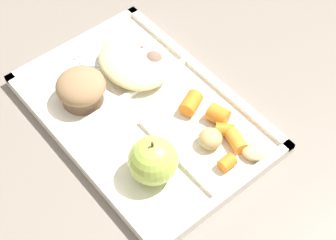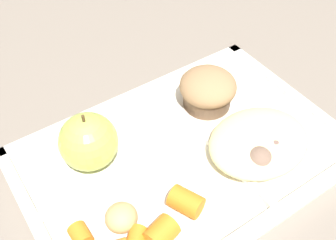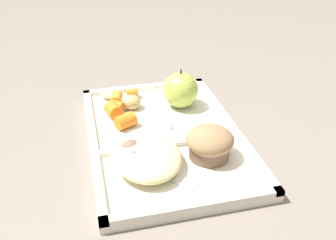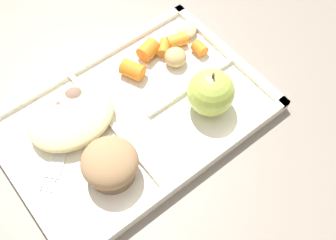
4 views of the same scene
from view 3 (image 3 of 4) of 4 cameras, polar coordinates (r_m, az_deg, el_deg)
The scene contains 17 objects.
ground at distance 0.69m, azimuth -0.59°, elevation -3.09°, with size 6.00×6.00×0.00m, color slate.
lunch_tray at distance 0.69m, azimuth -0.59°, elevation -2.55°, with size 0.39×0.26×0.02m.
green_apple at distance 0.76m, azimuth 1.89°, elevation 4.46°, with size 0.07×0.07×0.08m.
bran_muffin at distance 0.62m, azimuth 6.19°, elevation -3.40°, with size 0.08×0.08×0.05m.
carrot_slice_back at distance 0.81m, azimuth -5.32°, elevation 3.94°, with size 0.02×0.02×0.02m, color orange.
carrot_slice_small at distance 0.79m, azimuth -7.69°, elevation 3.15°, with size 0.02×0.02×0.03m, color orange.
carrot_slice_center at distance 0.71m, azimuth -6.31°, elevation -0.17°, with size 0.03×0.03×0.04m, color orange.
carrot_slice_diagonal at distance 0.74m, azimuth -8.07°, elevation 1.42°, with size 0.03×0.03×0.03m, color orange.
carrot_slice_edge at distance 0.77m, azimuth -7.55°, elevation 2.15°, with size 0.02×0.02×0.03m, color orange.
potato_chunk_wedge at distance 0.82m, azimuth -8.62°, elevation 3.81°, with size 0.04×0.03×0.02m, color tan.
potato_chunk_small at distance 0.77m, azimuth -5.40°, elevation 2.67°, with size 0.04×0.04×0.03m, color tan.
egg_noodle_pile at distance 0.61m, azimuth -3.10°, elevation -5.44°, with size 0.13×0.11×0.03m, color beige.
meatball_back at distance 0.62m, azimuth -5.48°, elevation -4.54°, with size 0.04×0.04×0.04m, color #755B4C.
meatball_side at distance 0.63m, azimuth -4.07°, elevation -3.88°, with size 0.03×0.03×0.03m, color brown.
meatball_front at distance 0.60m, azimuth -4.75°, elevation -5.99°, with size 0.03×0.03×0.03m, color brown.
meatball_center at distance 0.61m, azimuth -4.57°, elevation -5.17°, with size 0.03×0.03×0.03m, color brown.
plastic_fork at distance 0.59m, azimuth -0.53°, elevation -8.23°, with size 0.14×0.12×0.00m.
Camera 3 is at (0.56, -0.13, 0.39)m, focal length 41.10 mm.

